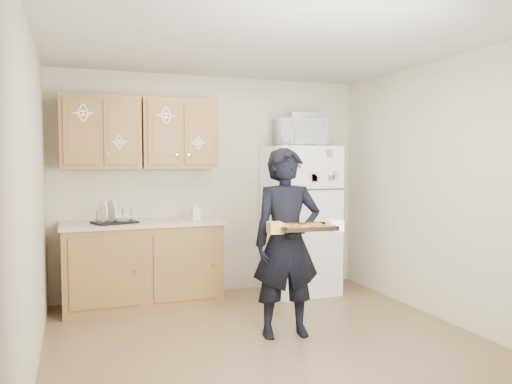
{
  "coord_description": "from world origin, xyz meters",
  "views": [
    {
      "loc": [
        -1.52,
        -3.82,
        1.53
      ],
      "look_at": [
        0.04,
        0.45,
        1.25
      ],
      "focal_mm": 35.0,
      "sensor_mm": 36.0,
      "label": 1
    }
  ],
  "objects_px": {
    "dish_rack": "(114,215)",
    "baking_tray": "(305,228)",
    "refrigerator": "(300,219)",
    "person": "(287,243)",
    "microwave": "(300,133)"
  },
  "relations": [
    {
      "from": "refrigerator",
      "to": "baking_tray",
      "type": "distance_m",
      "value": 1.76
    },
    {
      "from": "microwave",
      "to": "person",
      "type": "bearing_deg",
      "value": -115.33
    },
    {
      "from": "microwave",
      "to": "dish_rack",
      "type": "bearing_deg",
      "value": -176.32
    },
    {
      "from": "refrigerator",
      "to": "dish_rack",
      "type": "height_order",
      "value": "refrigerator"
    },
    {
      "from": "refrigerator",
      "to": "microwave",
      "type": "xyz_separation_m",
      "value": [
        -0.03,
        -0.05,
        1.0
      ]
    },
    {
      "from": "person",
      "to": "microwave",
      "type": "distance_m",
      "value": 1.77
    },
    {
      "from": "refrigerator",
      "to": "person",
      "type": "xyz_separation_m",
      "value": [
        -0.74,
        -1.3,
        -0.03
      ]
    },
    {
      "from": "refrigerator",
      "to": "baking_tray",
      "type": "bearing_deg",
      "value": -113.83
    },
    {
      "from": "baking_tray",
      "to": "microwave",
      "type": "height_order",
      "value": "microwave"
    },
    {
      "from": "refrigerator",
      "to": "person",
      "type": "distance_m",
      "value": 1.5
    },
    {
      "from": "baking_tray",
      "to": "dish_rack",
      "type": "height_order",
      "value": "dish_rack"
    },
    {
      "from": "dish_rack",
      "to": "baking_tray",
      "type": "bearing_deg",
      "value": -48.57
    },
    {
      "from": "refrigerator",
      "to": "baking_tray",
      "type": "relative_size",
      "value": 3.76
    },
    {
      "from": "refrigerator",
      "to": "dish_rack",
      "type": "distance_m",
      "value": 2.09
    },
    {
      "from": "person",
      "to": "baking_tray",
      "type": "bearing_deg",
      "value": -77.11
    }
  ]
}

